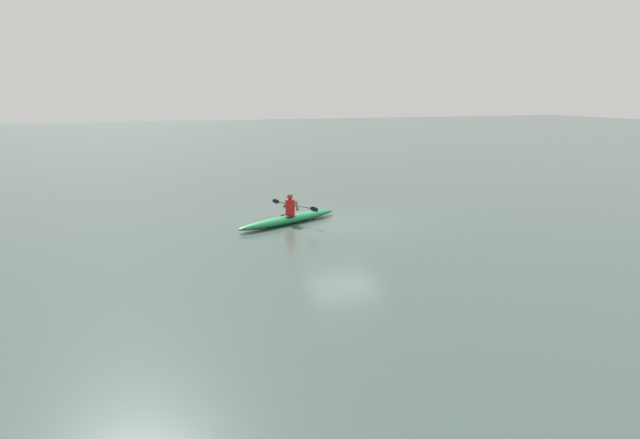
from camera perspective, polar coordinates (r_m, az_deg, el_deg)
name	(u,v)px	position (r m, az deg, el deg)	size (l,w,h in m)	color
ground_plane	(344,223)	(20.22, 2.43, -0.34)	(160.00, 160.00, 0.00)	#384742
kayak	(289,219)	(20.10, -3.18, 0.02)	(4.25, 2.40, 0.30)	#19723F
kayaker	(291,206)	(20.06, -2.99, 1.40)	(1.08, 2.21, 0.78)	red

